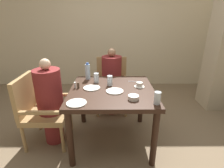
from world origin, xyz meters
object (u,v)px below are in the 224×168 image
(plate_main_left, at_px, (77,103))
(water_bottle, at_px, (88,72))
(diner_in_left_chair, at_px, (50,102))
(bowl_small, at_px, (133,97))
(glass_tall_near, at_px, (96,78))
(glass_tall_mid, at_px, (157,98))
(plate_dessert_center, at_px, (92,88))
(chair_far_side, at_px, (112,82))
(chair_left_side, at_px, (40,108))
(glass_tall_far, at_px, (110,81))
(diner_in_far_chair, at_px, (112,81))
(plate_main_right, at_px, (115,91))
(teacup_with_saucer, at_px, (139,85))

(plate_main_left, relative_size, water_bottle, 0.88)
(diner_in_left_chair, bearing_deg, bowl_small, -15.64)
(glass_tall_near, bearing_deg, glass_tall_mid, -43.03)
(plate_dessert_center, bearing_deg, diner_in_left_chair, -176.34)
(glass_tall_near, bearing_deg, chair_far_side, 72.75)
(chair_left_side, bearing_deg, glass_tall_far, 8.43)
(glass_tall_mid, bearing_deg, water_bottle, 135.96)
(glass_tall_near, distance_m, glass_tall_far, 0.21)
(chair_far_side, relative_size, bowl_small, 7.72)
(chair_left_side, xyz_separation_m, water_bottle, (0.58, 0.38, 0.36))
(diner_in_far_chair, height_order, plate_main_right, diner_in_far_chair)
(plate_dessert_center, xyz_separation_m, bowl_small, (0.48, -0.31, 0.02))
(glass_tall_mid, distance_m, glass_tall_far, 0.70)
(plate_dessert_center, height_order, glass_tall_near, glass_tall_near)
(chair_left_side, bearing_deg, plate_main_right, -4.15)
(diner_in_far_chair, xyz_separation_m, plate_main_left, (-0.37, -1.13, 0.18))
(teacup_with_saucer, height_order, glass_tall_near, glass_tall_near)
(plate_dessert_center, relative_size, teacup_with_saucer, 1.61)
(teacup_with_saucer, xyz_separation_m, water_bottle, (-0.68, 0.31, 0.08))
(chair_left_side, relative_size, teacup_with_saucer, 7.06)
(plate_main_left, bearing_deg, glass_tall_near, 75.45)
(diner_in_left_chair, relative_size, teacup_with_saucer, 8.74)
(diner_in_left_chair, bearing_deg, water_bottle, 41.42)
(plate_main_right, bearing_deg, plate_dessert_center, 160.08)
(chair_far_side, distance_m, teacup_with_saucer, 0.94)
(water_bottle, bearing_deg, plate_main_right, -50.75)
(diner_in_left_chair, relative_size, plate_main_right, 5.44)
(teacup_with_saucer, distance_m, glass_tall_mid, 0.47)
(plate_main_right, bearing_deg, teacup_with_saucer, 24.84)
(teacup_with_saucer, height_order, glass_tall_mid, glass_tall_mid)
(diner_in_left_chair, distance_m, teacup_with_saucer, 1.14)
(glass_tall_mid, xyz_separation_m, glass_tall_far, (-0.48, 0.51, 0.00))
(diner_in_left_chair, height_order, glass_tall_far, diner_in_left_chair)
(plate_main_left, bearing_deg, plate_dessert_center, 74.22)
(chair_left_side, relative_size, chair_far_side, 1.00)
(water_bottle, distance_m, glass_tall_far, 0.40)
(glass_tall_mid, bearing_deg, bowl_small, 155.76)
(diner_in_far_chair, xyz_separation_m, glass_tall_near, (-0.21, -0.53, 0.24))
(plate_main_left, distance_m, teacup_with_saucer, 0.84)
(plate_main_left, distance_m, glass_tall_near, 0.63)
(chair_far_side, distance_m, glass_tall_far, 0.84)
(chair_left_side, bearing_deg, glass_tall_near, 18.34)
(chair_left_side, height_order, glass_tall_near, chair_left_side)
(diner_in_far_chair, bearing_deg, glass_tall_near, -111.57)
(glass_tall_far, bearing_deg, diner_in_far_chair, 87.48)
(chair_far_side, height_order, teacup_with_saucer, chair_far_side)
(chair_left_side, bearing_deg, plate_main_left, -33.93)
(plate_main_right, relative_size, bowl_small, 1.76)
(diner_in_left_chair, height_order, glass_tall_mid, diner_in_left_chair)
(diner_in_far_chair, relative_size, glass_tall_mid, 8.55)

